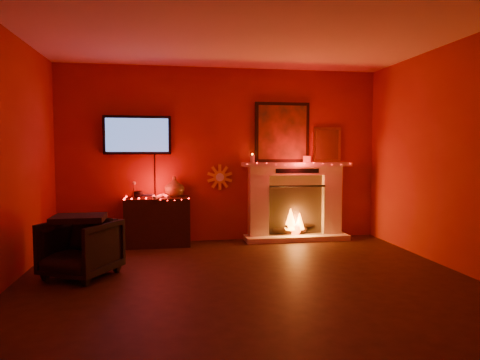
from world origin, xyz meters
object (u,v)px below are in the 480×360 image
(fireplace, at_px, (295,194))
(armchair, at_px, (81,248))
(console_table, at_px, (159,218))
(sunburst_clock, at_px, (220,177))
(tv, at_px, (137,135))

(fireplace, xyz_separation_m, armchair, (-2.96, -1.61, -0.40))
(console_table, xyz_separation_m, armchair, (-0.82, -1.49, -0.09))
(sunburst_clock, height_order, armchair, sunburst_clock)
(fireplace, bearing_deg, armchair, -151.47)
(fireplace, bearing_deg, sunburst_clock, 175.63)
(console_table, bearing_deg, sunburst_clock, 12.80)
(tv, xyz_separation_m, console_table, (0.30, -0.19, -1.24))
(fireplace, relative_size, sunburst_clock, 5.45)
(sunburst_clock, bearing_deg, console_table, -167.20)
(fireplace, distance_m, sunburst_clock, 1.23)
(fireplace, height_order, console_table, fireplace)
(fireplace, distance_m, console_table, 2.16)
(sunburst_clock, distance_m, armchair, 2.55)
(tv, bearing_deg, fireplace, -1.50)
(console_table, relative_size, armchair, 1.45)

